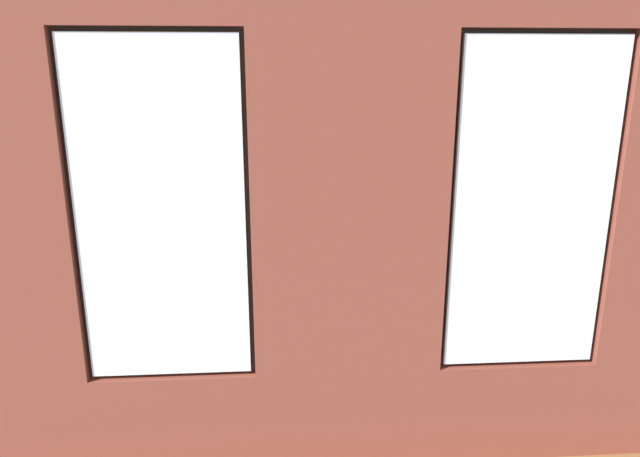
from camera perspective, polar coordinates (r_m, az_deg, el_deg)
ground_plane at (r=6.64m, az=-0.03°, el=-8.10°), size 6.25×6.17×0.10m
brick_wall_with_windows at (r=3.50m, az=2.98°, el=1.91°), size 5.65×0.30×3.60m
white_wall_right at (r=6.38m, az=-25.78°, el=6.68°), size 0.10×5.17×3.60m
couch_by_window at (r=4.63m, az=0.78°, el=-13.92°), size 1.74×0.87×0.80m
couch_left at (r=6.64m, az=18.89°, el=-5.44°), size 1.03×2.13×0.80m
coffee_table at (r=6.60m, az=-0.80°, el=-4.32°), size 1.50×0.87×0.42m
cup_ceramic at (r=6.43m, az=-4.74°, el=-3.97°), size 0.09×0.09×0.10m
candle_jar at (r=6.45m, az=0.26°, el=-3.81°), size 0.08×0.08×0.12m
table_plant_small at (r=6.63m, az=-2.47°, el=-2.50°), size 0.17×0.17×0.27m
remote_gray at (r=6.76m, az=2.62°, el=-3.35°), size 0.18×0.08×0.02m
remote_black at (r=6.58m, az=-0.80°, el=-3.86°), size 0.18×0.10×0.02m
media_console at (r=6.99m, az=-20.91°, el=-4.98°), size 1.12×0.42×0.57m
tv_flatscreen at (r=6.80m, az=-21.43°, el=0.21°), size 1.13×0.20×0.73m
papasan_chair at (r=8.37m, az=-0.70°, el=0.53°), size 1.15×1.15×0.71m
potted_plant_between_couches at (r=4.76m, az=16.94°, el=-7.70°), size 0.79×0.83×1.36m
potted_plant_corner_far_left at (r=5.10m, az=28.40°, el=-7.96°), size 0.94×0.87×1.30m
potted_plant_foreground_right at (r=8.49m, az=-15.92°, el=2.82°), size 0.92×0.82×1.35m
potted_plant_corner_near_left at (r=8.83m, az=13.87°, el=1.60°), size 0.79×0.75×1.07m
potted_plant_beside_window_right at (r=4.56m, az=-22.21°, el=-9.72°), size 1.08×1.02×1.20m
potted_plant_by_left_couch at (r=7.80m, az=12.14°, el=-0.99°), size 0.42×0.42×0.67m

